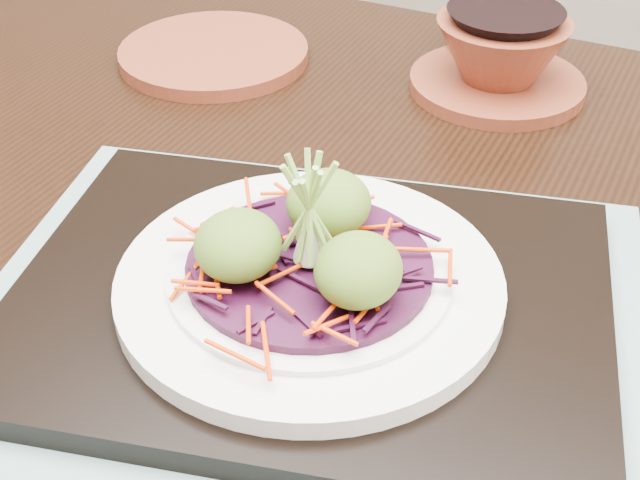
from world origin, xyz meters
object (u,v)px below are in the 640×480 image
(white_plate, at_px, (310,282))
(water_glass, at_px, (481,15))
(terracotta_side_plate, at_px, (214,54))
(terracotta_bowl_set, at_px, (500,60))
(serving_tray, at_px, (310,302))
(dining_table, at_px, (364,360))

(white_plate, xyz_separation_m, water_glass, (0.03, 0.41, 0.02))
(terracotta_side_plate, distance_m, terracotta_bowl_set, 0.27)
(serving_tray, relative_size, terracotta_bowl_set, 1.95)
(serving_tray, relative_size, white_plate, 1.54)
(white_plate, distance_m, terracotta_side_plate, 0.39)
(dining_table, xyz_separation_m, terracotta_side_plate, (-0.23, 0.25, 0.11))
(dining_table, distance_m, terracotta_side_plate, 0.35)
(white_plate, relative_size, terracotta_bowl_set, 1.27)
(dining_table, xyz_separation_m, serving_tray, (-0.02, -0.08, 0.12))
(serving_tray, bearing_deg, terracotta_side_plate, 116.54)
(water_glass, xyz_separation_m, terracotta_bowl_set, (0.03, -0.06, -0.01))
(dining_table, bearing_deg, terracotta_bowl_set, 88.53)
(terracotta_bowl_set, bearing_deg, water_glass, 115.87)
(serving_tray, xyz_separation_m, water_glass, (0.03, 0.41, 0.03))
(white_plate, bearing_deg, dining_table, 77.98)
(dining_table, height_order, terracotta_bowl_set, terracotta_bowl_set)
(white_plate, bearing_deg, water_glass, 85.77)
(terracotta_side_plate, bearing_deg, dining_table, -47.72)
(white_plate, distance_m, water_glass, 0.41)
(water_glass, bearing_deg, terracotta_bowl_set, -64.13)
(dining_table, relative_size, terracotta_bowl_set, 7.26)
(serving_tray, distance_m, water_glass, 0.41)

